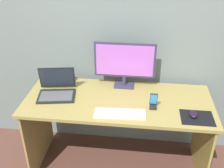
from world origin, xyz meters
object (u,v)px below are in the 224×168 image
Objects in this scene: monitor at (125,63)px; fishbowl at (66,76)px; mouse at (193,114)px; phone_in_dock at (153,103)px; laptop at (57,90)px; keyboard_external at (120,114)px.

fishbowl is at bearing 179.39° from monitor.
mouse is 0.32m from phone_in_dock.
laptop is at bearing 170.12° from mouse.
fishbowl is 1.19m from mouse.
phone_in_dock is (0.26, -0.34, -0.18)m from monitor.
phone_in_dock is (-0.31, 0.08, 0.03)m from mouse.
laptop is at bearing 154.89° from keyboard_external.
monitor is 1.54× the size of laptop.
phone_in_dock is (0.26, 0.12, 0.04)m from keyboard_external.
phone_in_dock is (0.83, -0.11, 0.00)m from laptop.
fishbowl is at bearing 84.92° from laptop.
monitor is 0.57m from fishbowl.
keyboard_external is (0.00, -0.45, -0.23)m from monitor.
laptop is at bearing -158.55° from monitor.
laptop is at bearing -95.08° from fishbowl.
mouse is at bearing -36.30° from monitor.
phone_in_dock reaches higher than keyboard_external.
fishbowl is (-0.55, 0.01, -0.16)m from monitor.
keyboard_external is at bearing -39.87° from fishbowl.
fishbowl is at bearing 158.99° from mouse.
keyboard_external is (0.55, -0.46, -0.06)m from fishbowl.
fishbowl is 0.72m from keyboard_external.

